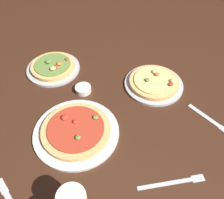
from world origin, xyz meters
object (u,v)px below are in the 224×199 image
object	(u,v)px
pizza_plate_side	(53,67)
ramekin_sauce	(83,89)
pizza_plate_far	(154,83)
pizza_plate_near	(76,131)
knife_right	(210,120)
fork_left	(173,182)

from	to	relation	value
pizza_plate_side	ramekin_sauce	xyz separation A→B (m)	(0.14, -0.17, -0.00)
pizza_plate_far	ramekin_sauce	xyz separation A→B (m)	(-0.33, 0.01, -0.00)
pizza_plate_near	pizza_plate_side	xyz separation A→B (m)	(-0.10, 0.40, 0.00)
pizza_plate_far	pizza_plate_side	size ratio (longest dim) A/B	1.04
pizza_plate_side	knife_right	xyz separation A→B (m)	(0.65, -0.41, -0.01)
pizza_plate_near	ramekin_sauce	world-z (taller)	pizza_plate_near
pizza_plate_near	fork_left	distance (m)	0.40
pizza_plate_near	fork_left	world-z (taller)	pizza_plate_near
ramekin_sauce	knife_right	bearing A→B (deg)	-24.99
pizza_plate_far	ramekin_sauce	size ratio (longest dim) A/B	3.74
pizza_plate_side	ramekin_sauce	world-z (taller)	pizza_plate_side
pizza_plate_far	knife_right	xyz separation A→B (m)	(0.18, -0.23, -0.01)
pizza_plate_side	fork_left	xyz separation A→B (m)	(0.42, -0.65, -0.01)
pizza_plate_far	knife_right	distance (m)	0.30
ramekin_sauce	knife_right	world-z (taller)	ramekin_sauce
pizza_plate_far	pizza_plate_side	world-z (taller)	same
ramekin_sauce	knife_right	size ratio (longest dim) A/B	0.38
pizza_plate_near	pizza_plate_side	distance (m)	0.42
pizza_plate_near	knife_right	distance (m)	0.55
pizza_plate_far	ramekin_sauce	distance (m)	0.33
pizza_plate_near	pizza_plate_far	distance (m)	0.43
pizza_plate_near	pizza_plate_far	bearing A→B (deg)	31.37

